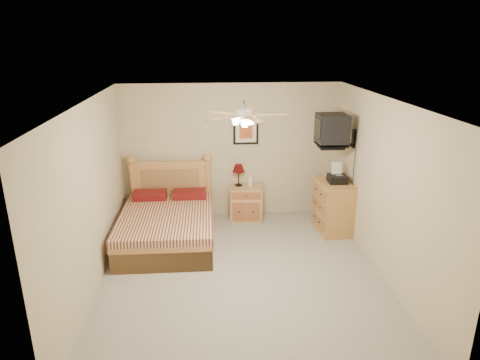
# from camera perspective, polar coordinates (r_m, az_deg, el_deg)

# --- Properties ---
(floor) EXTENTS (4.50, 4.50, 0.00)m
(floor) POSITION_cam_1_polar(r_m,az_deg,el_deg) (6.34, 0.26, -12.55)
(floor) COLOR gray
(floor) RESTS_ON ground
(ceiling) EXTENTS (4.00, 4.50, 0.04)m
(ceiling) POSITION_cam_1_polar(r_m,az_deg,el_deg) (5.47, 0.30, 10.43)
(ceiling) COLOR white
(ceiling) RESTS_ON ground
(wall_back) EXTENTS (4.00, 0.04, 2.50)m
(wall_back) POSITION_cam_1_polar(r_m,az_deg,el_deg) (7.93, -1.19, 3.81)
(wall_back) COLOR #C3B490
(wall_back) RESTS_ON ground
(wall_front) EXTENTS (4.00, 0.04, 2.50)m
(wall_front) POSITION_cam_1_polar(r_m,az_deg,el_deg) (3.78, 3.43, -13.98)
(wall_front) COLOR #C3B490
(wall_front) RESTS_ON ground
(wall_left) EXTENTS (0.04, 4.50, 2.50)m
(wall_left) POSITION_cam_1_polar(r_m,az_deg,el_deg) (5.96, -19.26, -2.38)
(wall_left) COLOR #C3B490
(wall_left) RESTS_ON ground
(wall_right) EXTENTS (0.04, 4.50, 2.50)m
(wall_right) POSITION_cam_1_polar(r_m,az_deg,el_deg) (6.28, 18.77, -1.26)
(wall_right) COLOR #C3B490
(wall_right) RESTS_ON ground
(bed) EXTENTS (1.51, 1.96, 1.26)m
(bed) POSITION_cam_1_polar(r_m,az_deg,el_deg) (7.07, -9.84, -3.68)
(bed) COLOR #B9794D
(bed) RESTS_ON ground
(nightstand) EXTENTS (0.63, 0.49, 0.64)m
(nightstand) POSITION_cam_1_polar(r_m,az_deg,el_deg) (8.01, 0.82, -3.05)
(nightstand) COLOR #BD8749
(nightstand) RESTS_ON ground
(table_lamp) EXTENTS (0.26, 0.26, 0.42)m
(table_lamp) POSITION_cam_1_polar(r_m,az_deg,el_deg) (7.88, -0.18, 0.68)
(table_lamp) COLOR #510A0A
(table_lamp) RESTS_ON nightstand
(lotion_bottle) EXTENTS (0.12, 0.12, 0.24)m
(lotion_bottle) POSITION_cam_1_polar(r_m,az_deg,el_deg) (7.89, 1.43, 0.04)
(lotion_bottle) COLOR silver
(lotion_bottle) RESTS_ON nightstand
(framed_picture) EXTENTS (0.46, 0.04, 0.46)m
(framed_picture) POSITION_cam_1_polar(r_m,az_deg,el_deg) (7.84, 0.78, 6.43)
(framed_picture) COLOR black
(framed_picture) RESTS_ON wall_back
(dresser) EXTENTS (0.58, 0.80, 0.91)m
(dresser) POSITION_cam_1_polar(r_m,az_deg,el_deg) (7.65, 12.36, -3.47)
(dresser) COLOR #AB773D
(dresser) RESTS_ON ground
(fax_machine) EXTENTS (0.32, 0.34, 0.33)m
(fax_machine) POSITION_cam_1_polar(r_m,az_deg,el_deg) (7.43, 12.91, 0.89)
(fax_machine) COLOR black
(fax_machine) RESTS_ON dresser
(magazine_lower) EXTENTS (0.19, 0.25, 0.02)m
(magazine_lower) POSITION_cam_1_polar(r_m,az_deg,el_deg) (7.73, 11.41, 0.49)
(magazine_lower) COLOR beige
(magazine_lower) RESTS_ON dresser
(magazine_upper) EXTENTS (0.26, 0.31, 0.02)m
(magazine_upper) POSITION_cam_1_polar(r_m,az_deg,el_deg) (7.74, 11.58, 0.68)
(magazine_upper) COLOR gray
(magazine_upper) RESTS_ON magazine_lower
(wall_tv) EXTENTS (0.56, 0.46, 0.58)m
(wall_tv) POSITION_cam_1_polar(r_m,az_deg,el_deg) (7.25, 13.30, 6.45)
(wall_tv) COLOR black
(wall_tv) RESTS_ON wall_right
(ceiling_fan) EXTENTS (1.14, 1.14, 0.28)m
(ceiling_fan) POSITION_cam_1_polar(r_m,az_deg,el_deg) (5.30, 0.49, 8.62)
(ceiling_fan) COLOR white
(ceiling_fan) RESTS_ON ceiling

